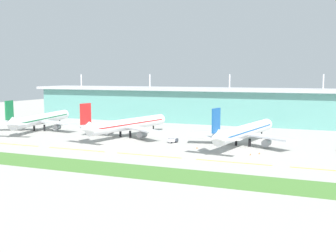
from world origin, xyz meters
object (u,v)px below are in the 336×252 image
object	(u,v)px
airliner_far_middle	(244,131)
baggage_cart	(172,140)
airliner_nearest	(40,119)
safety_cone_right_wingtip	(250,154)
airliner_near_middle	(127,125)
safety_cone_nose_front	(197,148)
safety_cone_left_wingtip	(259,153)
pushback_tug	(173,140)

from	to	relation	value
airliner_far_middle	baggage_cart	xyz separation A→B (m)	(-32.63, -5.81, -5.19)
airliner_nearest	safety_cone_right_wingtip	bearing A→B (deg)	-12.27
airliner_near_middle	safety_cone_nose_front	world-z (taller)	airliner_near_middle
safety_cone_left_wingtip	safety_cone_right_wingtip	size ratio (longest dim) A/B	1.00
pushback_tug	safety_cone_right_wingtip	distance (m)	43.73
safety_cone_left_wingtip	pushback_tug	bearing A→B (deg)	162.36
baggage_cart	pushback_tug	world-z (taller)	baggage_cart
airliner_far_middle	airliner_near_middle	bearing A→B (deg)	177.45
airliner_far_middle	baggage_cart	bearing A→B (deg)	-169.90
safety_cone_nose_front	safety_cone_right_wingtip	bearing A→B (deg)	-13.77
airliner_nearest	safety_cone_nose_front	distance (m)	103.89
airliner_nearest	safety_cone_nose_front	world-z (taller)	airliner_nearest
airliner_nearest	pushback_tug	world-z (taller)	airliner_nearest
airliner_nearest	baggage_cart	distance (m)	86.86
airliner_near_middle	safety_cone_right_wingtip	bearing A→B (deg)	-19.48
safety_cone_nose_front	airliner_near_middle	bearing A→B (deg)	157.52
baggage_cart	airliner_near_middle	bearing A→B (deg)	163.23
baggage_cart	safety_cone_left_wingtip	distance (m)	44.31
airliner_far_middle	pushback_tug	distance (m)	33.48
safety_cone_left_wingtip	safety_cone_right_wingtip	bearing A→B (deg)	-126.35
airliner_far_middle	safety_cone_nose_front	size ratio (longest dim) A/B	98.57
airliner_nearest	airliner_near_middle	bearing A→B (deg)	-3.24
airliner_nearest	airliner_near_middle	distance (m)	57.74
airliner_near_middle	baggage_cart	size ratio (longest dim) A/B	16.81
airliner_far_middle	baggage_cart	world-z (taller)	airliner_far_middle
airliner_near_middle	airliner_far_middle	distance (m)	60.95
airliner_near_middle	baggage_cart	bearing A→B (deg)	-16.77
safety_cone_left_wingtip	safety_cone_right_wingtip	xyz separation A→B (m)	(-2.83, -3.84, 0.00)
airliner_far_middle	safety_cone_left_wingtip	size ratio (longest dim) A/B	98.57
airliner_near_middle	safety_cone_nose_front	bearing A→B (deg)	-22.48
safety_cone_nose_front	airliner_far_middle	bearing A→B (deg)	42.16
safety_cone_nose_front	airliner_nearest	bearing A→B (deg)	168.09
airliner_nearest	safety_cone_left_wingtip	size ratio (longest dim) A/B	98.45
airliner_near_middle	safety_cone_left_wingtip	size ratio (longest dim) A/B	96.28
airliner_far_middle	airliner_nearest	bearing A→B (deg)	177.12
airliner_far_middle	baggage_cart	distance (m)	33.55
baggage_cart	airliner_far_middle	bearing A→B (deg)	10.10
airliner_far_middle	safety_cone_right_wingtip	size ratio (longest dim) A/B	98.57
safety_cone_nose_front	safety_cone_left_wingtip	bearing A→B (deg)	-4.46
safety_cone_left_wingtip	safety_cone_nose_front	size ratio (longest dim) A/B	1.00
airliner_nearest	airliner_far_middle	bearing A→B (deg)	-2.88
airliner_near_middle	safety_cone_nose_front	distance (m)	47.84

